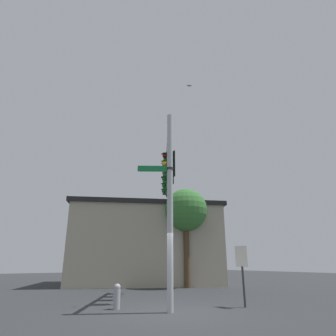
{
  "coord_description": "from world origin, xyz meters",
  "views": [
    {
      "loc": [
        -8.46,
        5.75,
        1.54
      ],
      "look_at": [
        2.23,
        -1.41,
        5.73
      ],
      "focal_mm": 30.97,
      "sensor_mm": 36.0,
      "label": 1
    }
  ],
  "objects_px": {
    "street_name_sign": "(159,169)",
    "historical_marker": "(242,266)",
    "traffic_light_nearest_pole": "(168,164)",
    "traffic_light_arm_end": "(166,185)",
    "traffic_light_mid_inner": "(167,172)",
    "traffic_light_mid_outer": "(167,179)",
    "fire_hydrant": "(117,296)",
    "bird_flying": "(189,86)"
  },
  "relations": [
    {
      "from": "traffic_light_mid_inner",
      "to": "bird_flying",
      "type": "height_order",
      "value": "bird_flying"
    },
    {
      "from": "traffic_light_mid_inner",
      "to": "traffic_light_mid_outer",
      "type": "height_order",
      "value": "same"
    },
    {
      "from": "traffic_light_arm_end",
      "to": "traffic_light_nearest_pole",
      "type": "bearing_deg",
      "value": 147.74
    },
    {
      "from": "traffic_light_nearest_pole",
      "to": "traffic_light_arm_end",
      "type": "relative_size",
      "value": 1.0
    },
    {
      "from": "fire_hydrant",
      "to": "historical_marker",
      "type": "bearing_deg",
      "value": -117.69
    },
    {
      "from": "traffic_light_mid_outer",
      "to": "bird_flying",
      "type": "height_order",
      "value": "bird_flying"
    },
    {
      "from": "traffic_light_mid_inner",
      "to": "historical_marker",
      "type": "xyz_separation_m",
      "value": [
        -3.38,
        -1.12,
        -4.34
      ]
    },
    {
      "from": "traffic_light_mid_outer",
      "to": "historical_marker",
      "type": "distance_m",
      "value": 6.24
    },
    {
      "from": "street_name_sign",
      "to": "fire_hydrant",
      "type": "distance_m",
      "value": 4.71
    },
    {
      "from": "bird_flying",
      "to": "historical_marker",
      "type": "height_order",
      "value": "bird_flying"
    },
    {
      "from": "street_name_sign",
      "to": "historical_marker",
      "type": "xyz_separation_m",
      "value": [
        -0.74,
        -3.23,
        -3.44
      ]
    },
    {
      "from": "street_name_sign",
      "to": "traffic_light_mid_inner",
      "type": "bearing_deg",
      "value": -38.64
    },
    {
      "from": "traffic_light_mid_inner",
      "to": "traffic_light_arm_end",
      "type": "distance_m",
      "value": 2.58
    },
    {
      "from": "traffic_light_mid_inner",
      "to": "fire_hydrant",
      "type": "relative_size",
      "value": 1.59
    },
    {
      "from": "traffic_light_arm_end",
      "to": "fire_hydrant",
      "type": "distance_m",
      "value": 7.67
    },
    {
      "from": "traffic_light_mid_inner",
      "to": "traffic_light_mid_outer",
      "type": "xyz_separation_m",
      "value": [
        1.09,
        -0.69,
        0.0
      ]
    },
    {
      "from": "traffic_light_mid_outer",
      "to": "traffic_light_arm_end",
      "type": "distance_m",
      "value": 1.29
    },
    {
      "from": "traffic_light_mid_inner",
      "to": "historical_marker",
      "type": "height_order",
      "value": "traffic_light_mid_inner"
    },
    {
      "from": "traffic_light_nearest_pole",
      "to": "bird_flying",
      "type": "distance_m",
      "value": 3.98
    },
    {
      "from": "traffic_light_nearest_pole",
      "to": "street_name_sign",
      "type": "xyz_separation_m",
      "value": [
        -1.55,
        1.42,
        -0.9
      ]
    },
    {
      "from": "traffic_light_mid_outer",
      "to": "bird_flying",
      "type": "bearing_deg",
      "value": 166.57
    },
    {
      "from": "traffic_light_mid_outer",
      "to": "bird_flying",
      "type": "relative_size",
      "value": 6.2
    },
    {
      "from": "historical_marker",
      "to": "traffic_light_mid_inner",
      "type": "bearing_deg",
      "value": 18.34
    },
    {
      "from": "traffic_light_nearest_pole",
      "to": "bird_flying",
      "type": "xyz_separation_m",
      "value": [
        -0.85,
        -0.65,
        3.84
      ]
    },
    {
      "from": "traffic_light_mid_outer",
      "to": "traffic_light_mid_inner",
      "type": "bearing_deg",
      "value": 147.74
    },
    {
      "from": "street_name_sign",
      "to": "traffic_light_arm_end",
      "type": "bearing_deg",
      "value": -35.88
    },
    {
      "from": "traffic_light_arm_end",
      "to": "street_name_sign",
      "type": "bearing_deg",
      "value": 144.12
    },
    {
      "from": "traffic_light_nearest_pole",
      "to": "traffic_light_mid_inner",
      "type": "bearing_deg",
      "value": -32.26
    },
    {
      "from": "traffic_light_nearest_pole",
      "to": "bird_flying",
      "type": "height_order",
      "value": "bird_flying"
    },
    {
      "from": "traffic_light_mid_inner",
      "to": "traffic_light_arm_end",
      "type": "bearing_deg",
      "value": -32.26
    },
    {
      "from": "bird_flying",
      "to": "traffic_light_mid_inner",
      "type": "bearing_deg",
      "value": -1.06
    },
    {
      "from": "bird_flying",
      "to": "historical_marker",
      "type": "relative_size",
      "value": 0.1
    },
    {
      "from": "traffic_light_arm_end",
      "to": "street_name_sign",
      "type": "height_order",
      "value": "traffic_light_arm_end"
    },
    {
      "from": "traffic_light_mid_outer",
      "to": "fire_hydrant",
      "type": "distance_m",
      "value": 6.85
    },
    {
      "from": "traffic_light_mid_inner",
      "to": "street_name_sign",
      "type": "height_order",
      "value": "traffic_light_mid_inner"
    },
    {
      "from": "historical_marker",
      "to": "traffic_light_mid_outer",
      "type": "bearing_deg",
      "value": 5.49
    },
    {
      "from": "traffic_light_mid_inner",
      "to": "traffic_light_mid_outer",
      "type": "distance_m",
      "value": 1.29
    },
    {
      "from": "bird_flying",
      "to": "traffic_light_nearest_pole",
      "type": "bearing_deg",
      "value": 37.44
    },
    {
      "from": "traffic_light_nearest_pole",
      "to": "traffic_light_arm_end",
      "type": "bearing_deg",
      "value": -32.26
    },
    {
      "from": "traffic_light_mid_outer",
      "to": "street_name_sign",
      "type": "distance_m",
      "value": 4.75
    },
    {
      "from": "street_name_sign",
      "to": "historical_marker",
      "type": "relative_size",
      "value": 0.54
    },
    {
      "from": "traffic_light_nearest_pole",
      "to": "traffic_light_mid_outer",
      "type": "relative_size",
      "value": 1.0
    }
  ]
}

